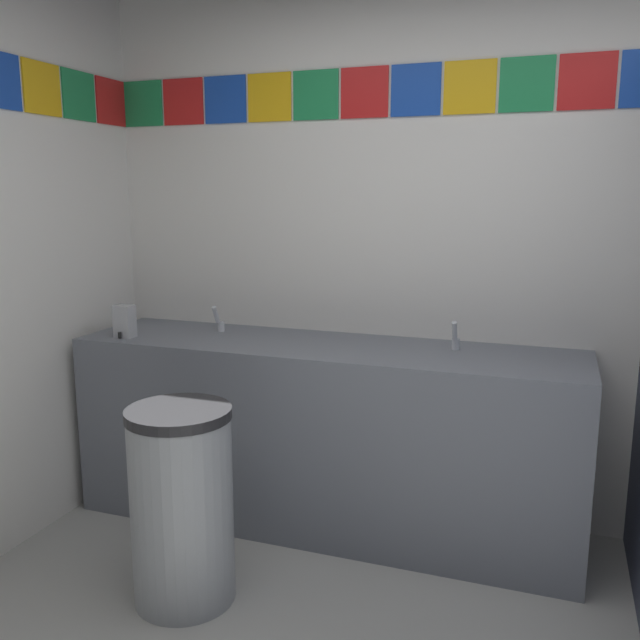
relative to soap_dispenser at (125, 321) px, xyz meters
name	(u,v)px	position (x,y,z in m)	size (l,w,h in m)	color
wall_back	(492,228)	(1.67, 0.51, 0.45)	(3.87, 0.09, 2.82)	white
vanity_counter	(324,433)	(0.96, 0.18, -0.51)	(2.36, 0.59, 0.88)	slate
faucet_left	(219,322)	(0.37, 0.27, -0.03)	(0.04, 0.10, 0.14)	silver
faucet_right	(455,339)	(1.55, 0.27, -0.03)	(0.04, 0.10, 0.14)	silver
soap_dispenser	(125,321)	(0.00, 0.00, 0.00)	(0.09, 0.09, 0.16)	#B7BABF
trash_bin	(182,505)	(0.66, -0.60, -0.57)	(0.40, 0.40, 0.78)	#999EA3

